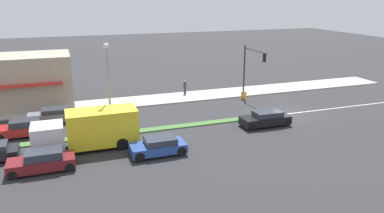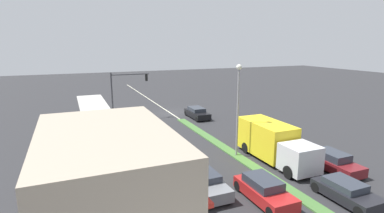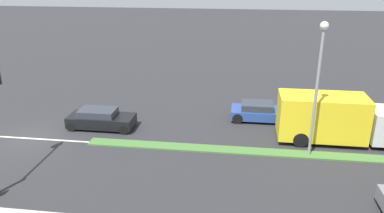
# 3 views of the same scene
# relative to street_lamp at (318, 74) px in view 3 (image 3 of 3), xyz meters

# --- Properties ---
(ground_plane) EXTENTS (160.00, 160.00, 0.00)m
(ground_plane) POSITION_rel_street_lamp_xyz_m (0.00, 1.12, -4.78)
(ground_plane) COLOR #2B2B2D
(lane_marking_center) EXTENTS (0.16, 60.00, 0.01)m
(lane_marking_center) POSITION_rel_street_lamp_xyz_m (0.00, -16.88, -4.77)
(lane_marking_center) COLOR beige
(lane_marking_center) RESTS_ON ground
(street_lamp) EXTENTS (0.44, 0.44, 7.37)m
(street_lamp) POSITION_rel_street_lamp_xyz_m (0.00, 0.00, 0.00)
(street_lamp) COLOR gray
(street_lamp) RESTS_ON median_strip
(delivery_truck) EXTENTS (2.44, 7.50, 2.87)m
(delivery_truck) POSITION_rel_street_lamp_xyz_m (-2.20, 1.82, -3.31)
(delivery_truck) COLOR silver
(delivery_truck) RESTS_ON ground
(coupe_blue) EXTENTS (1.90, 3.94, 1.26)m
(coupe_blue) POSITION_rel_street_lamp_xyz_m (-5.00, -2.63, -4.16)
(coupe_blue) COLOR #284793
(coupe_blue) RESTS_ON ground
(sedan_maroon) EXTENTS (1.73, 4.17, 1.37)m
(sedan_maroon) POSITION_rel_street_lamp_xyz_m (-5.00, 5.14, -4.13)
(sedan_maroon) COLOR maroon
(sedan_maroon) RESTS_ON ground
(suv_black) EXTENTS (1.80, 4.30, 1.30)m
(suv_black) POSITION_rel_street_lamp_xyz_m (-2.20, -12.99, -4.15)
(suv_black) COLOR black
(suv_black) RESTS_ON ground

